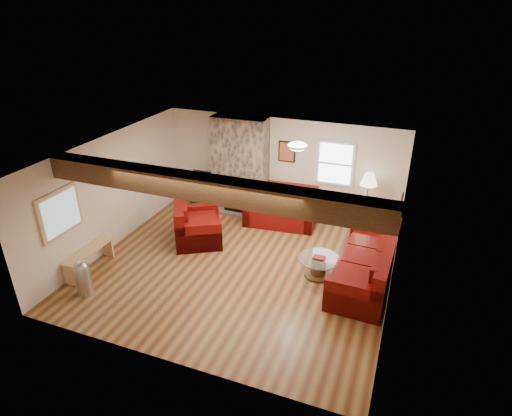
% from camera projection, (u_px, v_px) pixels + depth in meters
% --- Properties ---
extents(room, '(8.00, 8.00, 8.00)m').
position_uv_depth(room, '(238.00, 214.00, 8.37)').
color(room, '#5D3218').
rests_on(room, ground).
extents(floor, '(6.00, 6.00, 0.00)m').
position_uv_depth(floor, '(239.00, 267.00, 8.91)').
color(floor, '#5D3218').
rests_on(floor, ground).
extents(oak_beam, '(6.00, 0.36, 0.38)m').
position_uv_depth(oak_beam, '(206.00, 188.00, 6.85)').
color(oak_beam, '#351E10').
rests_on(oak_beam, room).
extents(chimney_breast, '(1.40, 0.67, 2.50)m').
position_uv_depth(chimney_breast, '(240.00, 167.00, 10.79)').
color(chimney_breast, '#322D27').
rests_on(chimney_breast, floor).
extents(back_window, '(0.90, 0.08, 1.10)m').
position_uv_depth(back_window, '(335.00, 164.00, 10.08)').
color(back_window, silver).
rests_on(back_window, room).
extents(hatch_window, '(0.08, 1.00, 0.90)m').
position_uv_depth(hatch_window, '(60.00, 213.00, 7.97)').
color(hatch_window, tan).
rests_on(hatch_window, room).
extents(ceiling_dome, '(0.40, 0.40, 0.18)m').
position_uv_depth(ceiling_dome, '(297.00, 148.00, 8.31)').
color(ceiling_dome, '#F3E3CE').
rests_on(ceiling_dome, room).
extents(artwork_back, '(0.42, 0.06, 0.52)m').
position_uv_depth(artwork_back, '(287.00, 152.00, 10.40)').
color(artwork_back, black).
rests_on(artwork_back, room).
extents(artwork_right, '(0.06, 0.55, 0.42)m').
position_uv_depth(artwork_right, '(400.00, 209.00, 7.45)').
color(artwork_right, black).
rests_on(artwork_right, room).
extents(sofa_three, '(1.11, 2.46, 0.94)m').
position_uv_depth(sofa_three, '(365.00, 261.00, 8.28)').
color(sofa_three, '#440A04').
rests_on(sofa_three, floor).
extents(loveseat, '(1.80, 1.16, 0.91)m').
position_uv_depth(loveseat, '(281.00, 206.00, 10.53)').
color(loveseat, '#440A04').
rests_on(loveseat, floor).
extents(armchair_red, '(1.45, 1.51, 0.94)m').
position_uv_depth(armchair_red, '(198.00, 222.00, 9.72)').
color(armchair_red, '#440A04').
rests_on(armchair_red, floor).
extents(coffee_table, '(0.84, 0.84, 0.44)m').
position_uv_depth(coffee_table, '(318.00, 267.00, 8.58)').
color(coffee_table, '#4B3018').
rests_on(coffee_table, floor).
extents(tv_cabinet, '(1.02, 0.41, 0.51)m').
position_uv_depth(tv_cabinet, '(210.00, 196.00, 11.53)').
color(tv_cabinet, black).
rests_on(tv_cabinet, floor).
extents(television, '(0.84, 0.11, 0.48)m').
position_uv_depth(television, '(210.00, 179.00, 11.32)').
color(television, black).
rests_on(television, tv_cabinet).
extents(floor_lamp, '(0.39, 0.39, 1.52)m').
position_uv_depth(floor_lamp, '(369.00, 183.00, 9.68)').
color(floor_lamp, tan).
rests_on(floor_lamp, floor).
extents(pine_bench, '(0.29, 1.23, 0.46)m').
position_uv_depth(pine_bench, '(90.00, 260.00, 8.76)').
color(pine_bench, tan).
rests_on(pine_bench, floor).
extents(pedal_bin, '(0.32, 0.32, 0.72)m').
position_uv_depth(pedal_bin, '(83.00, 278.00, 7.97)').
color(pedal_bin, '#A5A5AA').
rests_on(pedal_bin, floor).
extents(coal_bucket, '(0.36, 0.36, 0.33)m').
position_uv_depth(coal_bucket, '(257.00, 215.00, 10.74)').
color(coal_bucket, slate).
rests_on(coal_bucket, floor).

